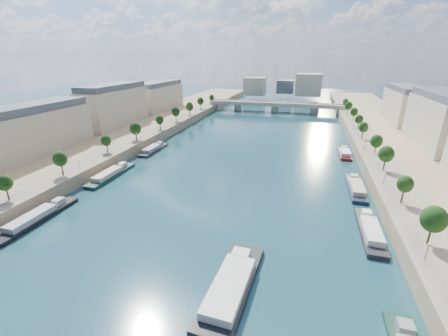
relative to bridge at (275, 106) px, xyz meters
The scene contains 15 objects.
ground 140.32m from the bridge, 90.00° to the right, with size 700.00×700.00×0.00m, color #0C3437.
quay_left 157.66m from the bridge, 117.18° to the right, with size 44.00×520.00×5.00m, color #9E8460.
quay_right 157.66m from the bridge, 62.82° to the right, with size 44.00×520.00×5.00m, color #9E8460.
pave_left 151.37m from the bridge, 112.12° to the right, with size 14.00×520.00×0.10m, color gray.
pave_right 151.37m from the bridge, 67.88° to the right, with size 14.00×520.00×0.10m, color gray.
trees_left 148.87m from the bridge, 111.70° to the right, with size 4.80×268.80×8.26m.
trees_right 141.47m from the bridge, 67.10° to the right, with size 4.80×268.80×8.26m.
lamps_left 159.16m from the bridge, 109.26° to the right, with size 0.36×200.36×4.28m.
lamps_right 145.09m from the bridge, 68.78° to the right, with size 0.36×200.36×4.28m.
buildings_left 154.26m from the bridge, 123.54° to the right, with size 16.00×226.00×23.20m.
skyline 79.93m from the bridge, 87.69° to the left, with size 79.00×42.00×22.00m.
bridge is the anchor object (origin of this frame).
tour_barge 208.84m from the bridge, 85.91° to the right, with size 9.07×27.28×3.72m.
moored_barges_left 202.17m from the bridge, 103.01° to the right, with size 5.00×161.27×3.60m.
moored_barges_right 190.54m from the bridge, 76.18° to the right, with size 5.00×162.32×3.60m.
Camera 1 is at (26.37, -15.05, 44.53)m, focal length 24.00 mm.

